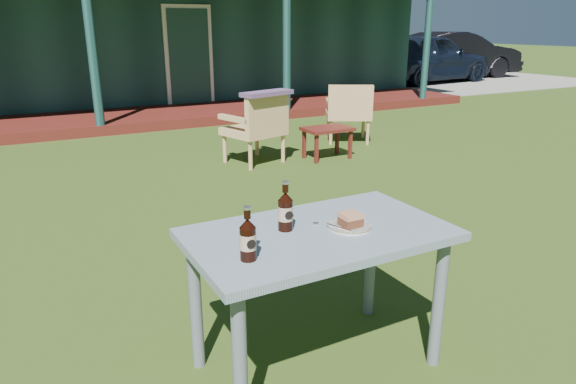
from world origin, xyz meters
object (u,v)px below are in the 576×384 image
armchair_left (258,125)px  armchair_right (349,110)px  cake_slice (351,219)px  cola_bottle_near (285,211)px  cola_bottle_far (248,239)px  car_near (427,58)px  car_far (454,55)px  cafe_table (319,251)px  plate (350,226)px  side_table (327,132)px

armchair_left → armchair_right: size_ratio=1.01×
cake_slice → cola_bottle_near: size_ratio=0.40×
cola_bottle_near → cola_bottle_far: size_ratio=1.03×
car_near → armchair_right: bearing=123.6°
car_near → cake_slice: 13.79m
car_far → cola_bottle_far: size_ratio=19.37×
car_near → cafe_table: 13.86m
car_near → cake_slice: car_near is taller
plate → armchair_right: armchair_right is taller
car_near → car_far: (1.84, 0.78, 0.00)m
plate → cola_bottle_far: size_ratio=0.90×
cafe_table → side_table: (2.30, 3.52, -0.28)m
cafe_table → side_table: cafe_table is taller
car_near → cafe_table: size_ratio=3.52×
cola_bottle_far → armchair_left: size_ratio=0.27×
car_near → cola_bottle_far: bearing=127.8°
cake_slice → car_near: bearing=45.8°
plate → side_table: plate is taller
car_far → armchair_right: bearing=134.5°
cola_bottle_far → armchair_left: cola_bottle_far is taller
cola_bottle_near → cola_bottle_far: bearing=-143.3°
armchair_right → cola_bottle_far: bearing=-128.9°
cola_bottle_far → armchair_right: size_ratio=0.27×
car_far → cake_slice: 15.66m
cola_bottle_near → side_table: cola_bottle_near is taller
cola_bottle_near → side_table: size_ratio=0.39×
cola_bottle_far → plate: bearing=9.4°
cafe_table → cake_slice: size_ratio=13.04×
cake_slice → side_table: (2.16, 3.57, -0.42)m
cafe_table → cola_bottle_far: bearing=-162.6°
cafe_table → armchair_left: bearing=69.1°
plate → armchair_right: (2.93, 4.22, -0.26)m
plate → cake_slice: (-0.00, -0.01, 0.04)m
cola_bottle_near → armchair_right: (3.20, 4.10, -0.34)m
cafe_table → cola_bottle_near: bearing=148.7°
cola_bottle_near → side_table: (2.43, 3.44, -0.47)m
cola_bottle_far → armchair_right: (3.48, 4.31, -0.34)m
car_far → side_table: size_ratio=7.28×
cola_bottle_near → cafe_table: bearing=-31.3°
car_near → plate: (-9.61, -9.88, 0.01)m
cake_slice → side_table: 4.19m
car_near → armchair_left: 10.35m
cake_slice → armchair_right: size_ratio=0.11×
car_far → side_table: 11.71m
cola_bottle_near → cola_bottle_far: cola_bottle_near is taller
car_near → cake_slice: (-9.62, -9.89, 0.05)m
car_far → cola_bottle_far: car_far is taller
car_near → cola_bottle_far: car_near is taller
cola_bottle_far → side_table: bearing=53.5°
car_far → cafe_table: (-11.60, -10.62, -0.10)m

